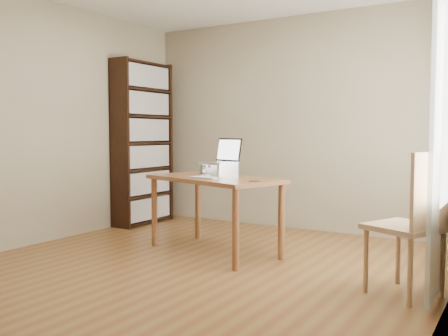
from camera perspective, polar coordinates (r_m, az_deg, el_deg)
room at (r=4.22m, az=-3.51°, el=5.67°), size 4.04×4.54×2.64m
bookshelf at (r=6.57m, az=-9.25°, el=2.83°), size 0.30×0.90×2.10m
desk at (r=4.91m, az=-1.14°, el=-2.17°), size 1.53×1.09×0.75m
laptop_stand at (r=4.96m, az=-0.65°, el=0.00°), size 0.32×0.25×0.13m
laptop at (r=5.00m, az=-0.28°, el=1.31°), size 0.41×0.39×0.24m
keyboard at (r=4.69m, az=-2.17°, el=-1.13°), size 0.32×0.18×0.02m
coaster at (r=4.42m, az=3.48°, el=-1.53°), size 0.10×0.10×0.01m
cat at (r=4.99m, az=-0.52°, el=-0.27°), size 0.23×0.47×0.13m
chair at (r=3.83m, az=21.19°, el=-5.37°), size 0.63×0.62×1.05m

